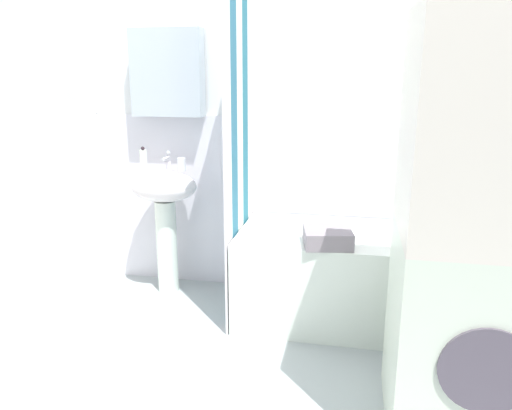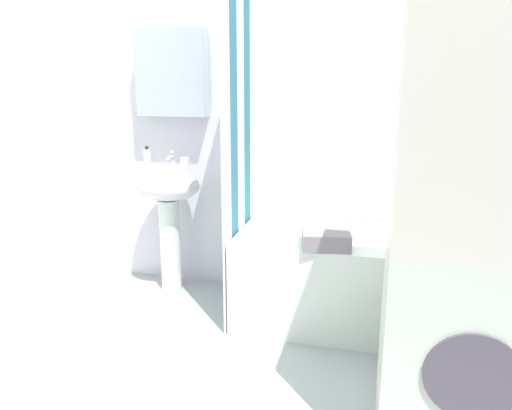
# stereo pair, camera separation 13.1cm
# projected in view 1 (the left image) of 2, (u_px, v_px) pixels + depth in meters

# --- Properties ---
(ground_plane) EXTENTS (4.80, 5.60, 0.04)m
(ground_plane) POSITION_uv_depth(u_px,v_px,m) (288.00, 402.00, 2.30)
(ground_plane) COLOR #ABB5B6
(wall_back_tiled) EXTENTS (3.60, 0.18, 2.40)m
(wall_back_tiled) POSITION_uv_depth(u_px,v_px,m) (308.00, 126.00, 3.22)
(wall_back_tiled) COLOR white
(wall_back_tiled) RESTS_ON ground_plane
(wall_left_tiled) EXTENTS (0.07, 1.81, 2.40)m
(wall_left_tiled) POSITION_uv_depth(u_px,v_px,m) (9.00, 141.00, 2.64)
(wall_left_tiled) COLOR white
(wall_left_tiled) RESTS_ON ground_plane
(sink) EXTENTS (0.44, 0.34, 0.85)m
(sink) POSITION_uv_depth(u_px,v_px,m) (165.00, 205.00, 3.30)
(sink) COLOR white
(sink) RESTS_ON ground_plane
(faucet) EXTENTS (0.03, 0.12, 0.12)m
(faucet) POSITION_uv_depth(u_px,v_px,m) (167.00, 161.00, 3.31)
(faucet) COLOR silver
(faucet) RESTS_ON sink
(soap_dispenser) EXTENTS (0.05, 0.05, 0.17)m
(soap_dispenser) POSITION_uv_depth(u_px,v_px,m) (143.00, 161.00, 3.22)
(soap_dispenser) COLOR white
(soap_dispenser) RESTS_ON sink
(toothbrush_cup) EXTENTS (0.06, 0.06, 0.09)m
(toothbrush_cup) POSITION_uv_depth(u_px,v_px,m) (182.00, 164.00, 3.26)
(toothbrush_cup) COLOR silver
(toothbrush_cup) RESTS_ON sink
(bathtub) EXTENTS (1.43, 0.71, 0.55)m
(bathtub) POSITION_uv_depth(u_px,v_px,m) (358.00, 277.00, 2.98)
(bathtub) COLOR white
(bathtub) RESTS_ON ground_plane
(shower_curtain) EXTENTS (0.01, 0.71, 2.00)m
(shower_curtain) POSITION_uv_depth(u_px,v_px,m) (239.00, 155.00, 2.94)
(shower_curtain) COLOR white
(shower_curtain) RESTS_ON ground_plane
(lotion_bottle) EXTENTS (0.05, 0.05, 0.23)m
(lotion_bottle) POSITION_uv_depth(u_px,v_px,m) (462.00, 209.00, 3.06)
(lotion_bottle) COLOR #3454A3
(lotion_bottle) RESTS_ON bathtub
(shampoo_bottle) EXTENTS (0.04, 0.04, 0.23)m
(shampoo_bottle) POSITION_uv_depth(u_px,v_px,m) (444.00, 209.00, 3.04)
(shampoo_bottle) COLOR #278156
(shampoo_bottle) RESTS_ON bathtub
(towel_folded) EXTENTS (0.30, 0.29, 0.09)m
(towel_folded) POSITION_uv_depth(u_px,v_px,m) (327.00, 237.00, 2.72)
(towel_folded) COLOR gray
(towel_folded) RESTS_ON bathtub
(washer_dryer_stack) EXTENTS (0.59, 0.65, 1.71)m
(washer_dryer_stack) POSITION_uv_depth(u_px,v_px,m) (478.00, 236.00, 1.90)
(washer_dryer_stack) COLOR silver
(washer_dryer_stack) RESTS_ON ground_plane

